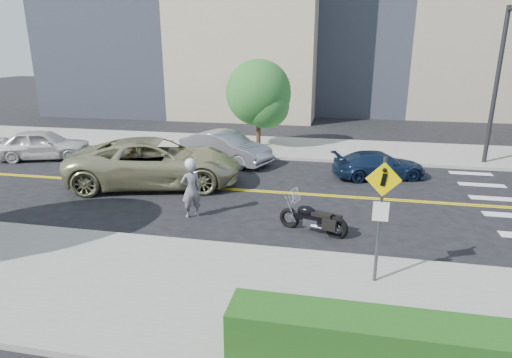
{
  "coord_description": "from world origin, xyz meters",
  "views": [
    {
      "loc": [
        3.25,
        -15.59,
        5.4
      ],
      "look_at": [
        0.53,
        -2.25,
        1.2
      ],
      "focal_mm": 30.0,
      "sensor_mm": 36.0,
      "label": 1
    }
  ],
  "objects_px": {
    "parked_car_blue": "(379,165)",
    "suv": "(156,162)",
    "motorcyclist": "(191,188)",
    "parked_car_white": "(43,144)",
    "pedestrian_sign": "(381,209)",
    "parked_car_silver": "(225,148)",
    "motorcycle": "(313,212)"
  },
  "relations": [
    {
      "from": "pedestrian_sign",
      "to": "parked_car_white",
      "type": "height_order",
      "value": "pedestrian_sign"
    },
    {
      "from": "suv",
      "to": "parked_car_white",
      "type": "distance_m",
      "value": 7.84
    },
    {
      "from": "parked_car_silver",
      "to": "motorcyclist",
      "type": "bearing_deg",
      "value": -152.41
    },
    {
      "from": "motorcycle",
      "to": "parked_car_silver",
      "type": "bearing_deg",
      "value": 141.45
    },
    {
      "from": "suv",
      "to": "parked_car_silver",
      "type": "distance_m",
      "value": 4.33
    },
    {
      "from": "pedestrian_sign",
      "to": "motorcycle",
      "type": "bearing_deg",
      "value": 120.35
    },
    {
      "from": "parked_car_white",
      "to": "parked_car_silver",
      "type": "distance_m",
      "value": 9.21
    },
    {
      "from": "parked_car_blue",
      "to": "parked_car_white",
      "type": "bearing_deg",
      "value": 72.9
    },
    {
      "from": "suv",
      "to": "parked_car_blue",
      "type": "relative_size",
      "value": 1.74
    },
    {
      "from": "pedestrian_sign",
      "to": "parked_car_silver",
      "type": "distance_m",
      "value": 12.14
    },
    {
      "from": "motorcycle",
      "to": "suv",
      "type": "relative_size",
      "value": 0.31
    },
    {
      "from": "motorcycle",
      "to": "parked_car_blue",
      "type": "height_order",
      "value": "motorcycle"
    },
    {
      "from": "motorcycle",
      "to": "parked_car_silver",
      "type": "distance_m",
      "value": 8.81
    },
    {
      "from": "motorcyclist",
      "to": "suv",
      "type": "xyz_separation_m",
      "value": [
        -2.58,
        3.0,
        -0.04
      ]
    },
    {
      "from": "pedestrian_sign",
      "to": "parked_car_blue",
      "type": "relative_size",
      "value": 0.76
    },
    {
      "from": "suv",
      "to": "motorcyclist",
      "type": "bearing_deg",
      "value": -154.09
    },
    {
      "from": "parked_car_silver",
      "to": "parked_car_blue",
      "type": "bearing_deg",
      "value": -77.47
    },
    {
      "from": "parked_car_white",
      "to": "motorcycle",
      "type": "bearing_deg",
      "value": -132.88
    },
    {
      "from": "parked_car_white",
      "to": "pedestrian_sign",
      "type": "bearing_deg",
      "value": -138.9
    },
    {
      "from": "pedestrian_sign",
      "to": "motorcycle",
      "type": "relative_size",
      "value": 1.4
    },
    {
      "from": "motorcycle",
      "to": "parked_car_silver",
      "type": "height_order",
      "value": "parked_car_silver"
    },
    {
      "from": "pedestrian_sign",
      "to": "motorcyclist",
      "type": "relative_size",
      "value": 1.5
    },
    {
      "from": "parked_car_blue",
      "to": "suv",
      "type": "bearing_deg",
      "value": 90.33
    },
    {
      "from": "motorcyclist",
      "to": "parked_car_blue",
      "type": "distance_m",
      "value": 8.63
    },
    {
      "from": "motorcyclist",
      "to": "parked_car_white",
      "type": "relative_size",
      "value": 0.45
    },
    {
      "from": "motorcyclist",
      "to": "parked_car_white",
      "type": "bearing_deg",
      "value": -71.15
    },
    {
      "from": "motorcyclist",
      "to": "parked_car_white",
      "type": "xyz_separation_m",
      "value": [
        -9.9,
        5.81,
        -0.24
      ]
    },
    {
      "from": "parked_car_white",
      "to": "parked_car_blue",
      "type": "height_order",
      "value": "parked_car_white"
    },
    {
      "from": "parked_car_white",
      "to": "parked_car_blue",
      "type": "distance_m",
      "value": 16.28
    },
    {
      "from": "motorcycle",
      "to": "parked_car_white",
      "type": "bearing_deg",
      "value": 174.22
    },
    {
      "from": "motorcyclist",
      "to": "parked_car_blue",
      "type": "relative_size",
      "value": 0.51
    },
    {
      "from": "motorcyclist",
      "to": "motorcycle",
      "type": "height_order",
      "value": "motorcyclist"
    }
  ]
}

